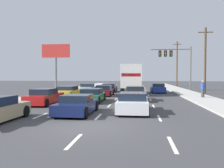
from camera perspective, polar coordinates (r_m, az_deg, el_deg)
ground_plane at (r=35.54m, az=2.82°, el=-1.75°), size 140.00×140.00×0.00m
sidewalk_right at (r=31.10m, az=18.05°, el=-2.25°), size 3.10×80.00×0.14m
sidewalk_left at (r=32.32m, az=-13.00°, el=-2.05°), size 3.10×80.00×0.14m
lane_markings at (r=30.70m, az=2.24°, el=-2.33°), size 6.94×57.00×0.01m
car_silver at (r=33.33m, az=-5.89°, el=-1.04°), size 1.98×4.40×1.24m
car_yellow at (r=25.63m, az=-10.64°, el=-1.95°), size 2.10×4.70×1.22m
car_red at (r=19.92m, az=-16.02°, el=-3.04°), size 1.84×4.54×1.28m
car_black at (r=33.85m, az=-0.67°, el=-0.97°), size 2.01×4.18×1.23m
car_maroon at (r=27.70m, az=-1.89°, el=-1.65°), size 1.94×4.42×1.24m
car_green at (r=21.08m, az=-4.90°, el=-2.83°), size 1.99×4.49×1.19m
car_navy at (r=14.48m, az=-8.48°, el=-5.06°), size 2.03×4.17×1.17m
box_truck at (r=29.48m, az=4.92°, el=1.45°), size 2.61×7.65×3.63m
car_orange at (r=22.21m, az=5.66°, el=-2.41°), size 1.89×4.55×1.36m
car_white at (r=15.05m, az=5.13°, el=-4.60°), size 2.01×4.42×1.27m
car_blue at (r=33.12m, az=11.08°, el=-1.03°), size 1.90×4.37×1.29m
traffic_signal_mast at (r=37.97m, az=14.41°, el=6.41°), size 6.25×0.69×6.85m
utility_pole_mid at (r=32.44m, az=21.66°, el=5.48°), size 1.80×0.28×8.47m
utility_pole_far at (r=52.99m, az=15.48°, el=4.84°), size 1.80×0.28×9.75m
roadside_billboard at (r=41.91m, az=-13.48°, el=6.56°), size 4.94×0.36×7.77m
pedestrian_near_corner at (r=25.56m, az=21.16°, el=-1.12°), size 0.38×0.38×1.70m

